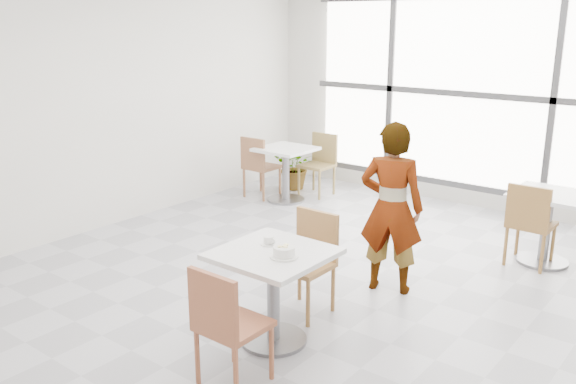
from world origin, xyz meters
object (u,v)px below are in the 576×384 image
Objects in this scene: bg_chair_left_far at (320,160)px; plant_left at (296,167)px; main_table at (273,279)px; bg_chair_left_near at (258,163)px; bg_chair_right_near at (530,220)px; person at (391,208)px; chair_far at (310,255)px; coffee_cup at (269,241)px; chair_near at (225,320)px; bg_table_right at (547,218)px; bg_table_left at (286,167)px; oatmeal_bowl at (284,252)px.

plant_left is at bearing 179.57° from bg_chair_left_far.
plant_left is (-2.61, 3.67, -0.19)m from main_table.
bg_chair_left_near is 1.00× the size of bg_chair_right_near.
chair_far is at bearing 48.63° from person.
chair_near is at bearing -71.30° from coffee_cup.
main_table is 2.95m from bg_chair_right_near.
main_table is 3.19m from bg_table_right.
chair_far is at bearing -79.02° from chair_near.
bg_table_right is (3.49, -0.11, 0.00)m from bg_table_left.
coffee_cup is 3.17m from bg_table_right.
oatmeal_bowl is 0.24× the size of bg_chair_left_far.
bg_table_right is at bearing 68.72° from main_table.
coffee_cup is 2.92m from bg_chair_right_near.
bg_table_right is 0.86× the size of bg_chair_right_near.
chair_far is 0.55× the size of person.
bg_chair_left_far reaches higher than bg_table_right.
coffee_cup is at bearing -71.30° from chair_near.
main_table is 1.45m from person.
plant_left is (-2.49, 3.58, -0.45)m from coffee_cup.
oatmeal_bowl is 4.63m from plant_left.
oatmeal_bowl is at bearing -69.48° from chair_far.
person reaches higher than bg_table_left.
plant_left is (-2.74, 3.71, -0.46)m from oatmeal_bowl.
chair_far is 3.32m from bg_table_left.
bg_chair_right_near is (1.05, 2.75, -0.02)m from main_table.
chair_far reaches higher than oatmeal_bowl.
bg_chair_right_near is at bearing -15.84° from bg_chair_left_far.
plant_left is at bearing 124.83° from coffee_cup.
chair_far is 2.68m from bg_table_right.
bg_chair_right_near is at bearing -140.35° from person.
coffee_cup is 0.18× the size of bg_chair_left_near.
chair_near is 5.14m from plant_left.
oatmeal_bowl is at bearing 67.96° from person.
coffee_cup is 3.73m from bg_table_left.
main_table is 5.03× the size of coffee_cup.
bg_table_right is at bearing 71.26° from oatmeal_bowl.
coffee_cup is at bearing 152.57° from oatmeal_bowl.
oatmeal_bowl is 3.99m from bg_table_left.
oatmeal_bowl reaches higher than plant_left.
chair_far is 1.16× the size of bg_table_left.
bg_chair_left_far is at bearing -128.65° from bg_chair_left_near.
person is (0.33, 0.79, 0.29)m from chair_far.
coffee_cup is at bearing -113.89° from bg_table_right.
bg_chair_right_near is at bearing -5.62° from bg_table_left.
bg_chair_left_far is at bearing 74.16° from bg_table_left.
bg_chair_left_far is 1.30× the size of plant_left.
chair_near is 3.79m from bg_table_right.
chair_near is 1.16× the size of bg_table_right.
plant_left is (-3.66, 0.92, -0.17)m from bg_chair_right_near.
person reaches higher than chair_near.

